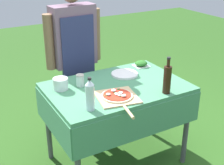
% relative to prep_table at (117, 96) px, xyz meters
% --- Properties ---
extents(ground_plane, '(12.00, 12.00, 0.00)m').
position_rel_prep_table_xyz_m(ground_plane, '(0.00, 0.00, -0.71)').
color(ground_plane, '#2D5B1E').
extents(prep_table, '(1.25, 0.84, 0.81)m').
position_rel_prep_table_xyz_m(prep_table, '(0.00, 0.00, 0.00)').
color(prep_table, '#478960').
rests_on(prep_table, ground).
extents(person_cook, '(0.62, 0.22, 1.64)m').
position_rel_prep_table_xyz_m(person_cook, '(-0.12, 0.66, 0.26)').
color(person_cook, '#333D56').
rests_on(person_cook, ground).
extents(pizza_on_peel, '(0.38, 0.55, 0.06)m').
position_rel_prep_table_xyz_m(pizza_on_peel, '(-0.12, -0.22, 0.12)').
color(pizza_on_peel, '#D1B27F').
rests_on(pizza_on_peel, prep_table).
extents(oil_bottle, '(0.07, 0.07, 0.32)m').
position_rel_prep_table_xyz_m(oil_bottle, '(0.29, -0.34, 0.23)').
color(oil_bottle, black).
rests_on(oil_bottle, prep_table).
extents(water_bottle, '(0.07, 0.07, 0.27)m').
position_rel_prep_table_xyz_m(water_bottle, '(-0.40, -0.28, 0.23)').
color(water_bottle, silver).
rests_on(water_bottle, prep_table).
extents(herb_container, '(0.16, 0.15, 0.06)m').
position_rel_prep_table_xyz_m(herb_container, '(0.47, 0.29, 0.13)').
color(herb_container, silver).
rests_on(herb_container, prep_table).
extents(mixing_tub, '(0.13, 0.13, 0.10)m').
position_rel_prep_table_xyz_m(mixing_tub, '(-0.46, 0.18, 0.15)').
color(mixing_tub, silver).
rests_on(mixing_tub, prep_table).
extents(plate_stack, '(0.26, 0.26, 0.02)m').
position_rel_prep_table_xyz_m(plate_stack, '(0.19, 0.17, 0.11)').
color(plate_stack, white).
rests_on(plate_stack, prep_table).
extents(sauce_jar, '(0.07, 0.07, 0.11)m').
position_rel_prep_table_xyz_m(sauce_jar, '(-0.29, 0.15, 0.15)').
color(sauce_jar, silver).
rests_on(sauce_jar, prep_table).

